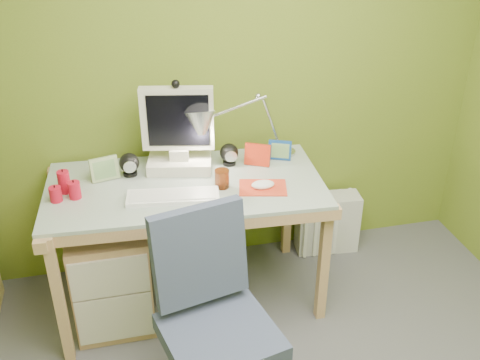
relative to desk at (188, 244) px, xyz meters
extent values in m
cube|color=olive|center=(0.25, 0.42, 0.82)|extent=(3.20, 0.01, 2.40)
cube|color=white|center=(-0.08, -0.14, 0.39)|extent=(0.47, 0.21, 0.02)
cube|color=red|center=(0.38, -0.14, 0.39)|extent=(0.27, 0.22, 0.01)
ellipsoid|color=white|center=(0.38, -0.14, 0.40)|extent=(0.12, 0.08, 0.04)
cylinder|color=#8F3914|center=(0.18, -0.08, 0.43)|extent=(0.08, 0.08, 0.10)
cube|color=red|center=(0.42, 0.12, 0.44)|extent=(0.13, 0.08, 0.12)
cube|color=navy|center=(0.56, 0.16, 0.44)|extent=(0.12, 0.07, 0.11)
cube|color=#9CB47C|center=(-0.40, 0.14, 0.45)|extent=(0.15, 0.06, 0.13)
cube|color=silver|center=(0.94, 0.29, -0.19)|extent=(0.41, 0.19, 0.39)
camera|label=1|loc=(-0.31, -2.54, 1.80)|focal=42.00mm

